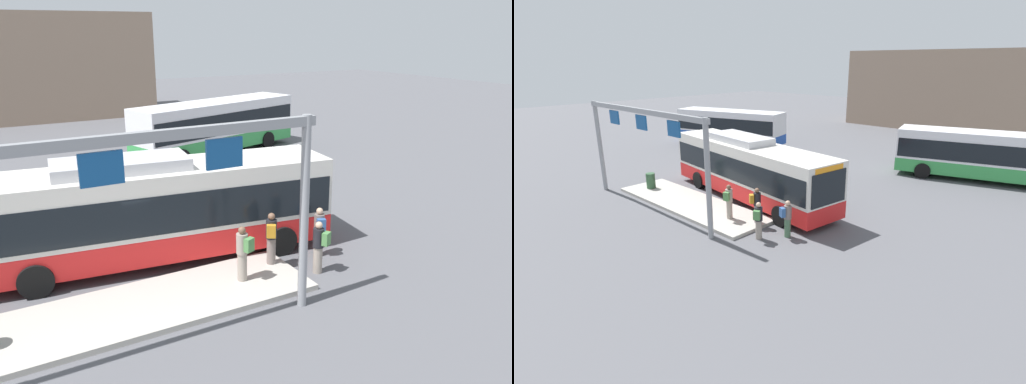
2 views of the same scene
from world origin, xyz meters
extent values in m
plane|color=#56565B|center=(0.00, 0.00, 0.00)|extent=(120.00, 120.00, 0.00)
cube|color=#B2ADA3|center=(-1.61, -2.89, 0.08)|extent=(10.00, 2.80, 0.16)
cube|color=red|center=(0.00, 0.00, 0.77)|extent=(11.77, 3.95, 0.85)
cube|color=silver|center=(0.00, 0.00, 2.15)|extent=(11.77, 3.95, 1.90)
cube|color=black|center=(0.00, 0.00, 1.95)|extent=(11.54, 3.96, 1.20)
cube|color=black|center=(5.74, -0.74, 2.05)|extent=(0.31, 2.11, 1.50)
cube|color=#B7B7BC|center=(-0.86, 0.11, 3.28)|extent=(4.23, 2.25, 0.36)
cube|color=orange|center=(5.67, -0.73, 2.90)|extent=(0.34, 1.75, 0.28)
cylinder|color=black|center=(4.09, 0.68, 0.50)|extent=(1.03, 0.43, 1.00)
cylinder|color=black|center=(3.79, -1.70, 0.50)|extent=(1.03, 0.43, 1.00)
cylinder|color=black|center=(-3.39, 1.65, 0.50)|extent=(1.03, 0.43, 1.00)
cylinder|color=black|center=(-3.70, -0.73, 0.50)|extent=(1.03, 0.43, 1.00)
cube|color=green|center=(8.33, 12.77, 0.77)|extent=(11.08, 5.43, 0.85)
cube|color=white|center=(8.33, 12.77, 2.15)|extent=(11.08, 5.43, 1.90)
cube|color=black|center=(8.33, 12.77, 1.95)|extent=(10.88, 5.41, 1.20)
cylinder|color=black|center=(5.21, 10.61, 0.50)|extent=(1.04, 0.57, 1.00)
cylinder|color=black|center=(4.53, 12.91, 0.50)|extent=(1.04, 0.57, 1.00)
cylinder|color=black|center=(11.74, 12.52, 0.50)|extent=(1.04, 0.57, 1.00)
cylinder|color=black|center=(11.07, 14.82, 0.50)|extent=(1.04, 0.57, 1.00)
cylinder|color=#476B4C|center=(4.80, -2.36, 0.42)|extent=(0.37, 0.37, 0.85)
cylinder|color=slate|center=(4.80, -2.36, 1.15)|extent=(0.44, 0.44, 0.60)
sphere|color=tan|center=(4.80, -2.36, 1.56)|extent=(0.22, 0.22, 0.22)
cube|color=#335993|center=(4.70, -2.60, 1.18)|extent=(0.33, 0.27, 0.40)
cylinder|color=gray|center=(4.03, -3.37, 0.42)|extent=(0.38, 0.38, 0.85)
cylinder|color=black|center=(4.03, -3.37, 1.15)|extent=(0.46, 0.46, 0.60)
sphere|color=tan|center=(4.03, -3.37, 1.56)|extent=(0.22, 0.22, 0.22)
cube|color=#4C8447|center=(4.15, -3.60, 1.18)|extent=(0.33, 0.29, 0.40)
cylinder|color=gray|center=(1.63, -2.94, 0.58)|extent=(0.36, 0.36, 0.85)
cylinder|color=gray|center=(1.63, -2.94, 1.31)|extent=(0.44, 0.44, 0.60)
sphere|color=brown|center=(1.63, -2.94, 1.72)|extent=(0.22, 0.22, 0.22)
cube|color=#4C8447|center=(1.73, -3.18, 1.34)|extent=(0.33, 0.27, 0.40)
cylinder|color=slate|center=(2.95, -2.39, 0.58)|extent=(0.39, 0.39, 0.85)
cylinder|color=black|center=(2.95, -2.39, 1.31)|extent=(0.47, 0.47, 0.60)
sphere|color=brown|center=(2.95, -2.39, 1.72)|extent=(0.22, 0.22, 0.22)
cube|color=#BF7F1E|center=(2.81, -2.61, 1.34)|extent=(0.33, 0.30, 0.40)
cylinder|color=gray|center=(2.49, -4.76, 2.60)|extent=(0.24, 0.24, 5.20)
cube|color=gray|center=(-2.53, -4.76, 5.05)|extent=(10.43, 0.20, 0.24)
cube|color=#144C8C|center=(-2.53, -4.76, 4.50)|extent=(0.90, 0.08, 0.70)
cube|color=#144C8C|center=(0.23, -4.76, 4.50)|extent=(0.90, 0.08, 0.70)
cube|color=gray|center=(-1.04, 32.32, 4.24)|extent=(22.29, 8.00, 8.48)
camera|label=1|loc=(-4.83, -15.07, 7.20)|focal=36.49mm
camera|label=2|loc=(15.10, -14.37, 7.29)|focal=27.73mm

